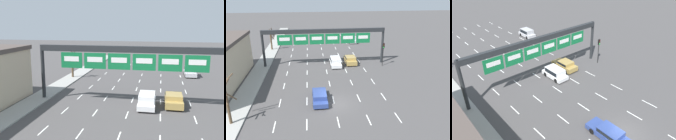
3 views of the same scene
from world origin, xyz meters
TOP-DOWN VIEW (x-y plane):
  - ground_plane at (0.00, 0.00)m, footprint 220.00×220.00m
  - lane_dashes at (0.00, 13.50)m, footprint 13.32×67.00m
  - sign_gantry at (0.00, 14.61)m, footprint 21.83×0.70m
  - car_gold at (4.71, 14.76)m, footprint 1.95×4.27m
  - car_blue at (-1.69, 0.82)m, footprint 1.81×4.67m
  - suv_white at (1.82, 13.68)m, footprint 1.88×4.12m
  - suv_silver at (8.21, 31.23)m, footprint 1.89×4.10m
  - traffic_light_near_gantry at (10.28, 12.72)m, footprint 0.30×0.35m

SIDE VIEW (x-z plane):
  - ground_plane at x=0.00m, z-range 0.00..0.00m
  - lane_dashes at x=0.00m, z-range 0.00..0.01m
  - car_blue at x=-1.69m, z-range 0.05..1.33m
  - car_gold at x=4.71m, z-range 0.05..1.47m
  - suv_white at x=1.82m, z-range 0.09..1.67m
  - suv_silver at x=8.21m, z-range 0.09..1.82m
  - traffic_light_near_gantry at x=10.28m, z-range 0.92..5.10m
  - sign_gantry at x=0.00m, z-range 2.20..8.78m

